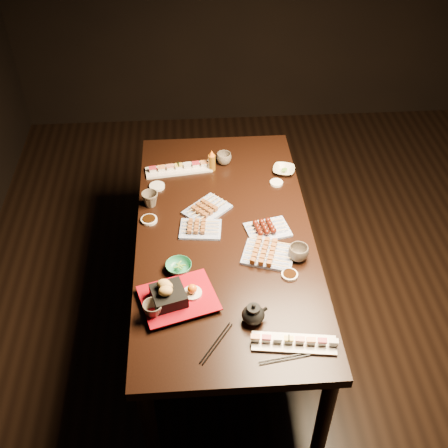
{
  "coord_description": "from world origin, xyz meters",
  "views": [
    {
      "loc": [
        -0.56,
        -2.01,
        2.69
      ],
      "look_at": [
        -0.41,
        0.16,
        0.77
      ],
      "focal_mm": 45.0,
      "sensor_mm": 36.0,
      "label": 1
    }
  ],
  "objects_px": {
    "yakitori_plate_center": "(200,226)",
    "teacup_near_left": "(153,310)",
    "yakitori_plate_right": "(269,252)",
    "condiment_bottle": "(212,160)",
    "tempura_tray": "(178,292)",
    "edamame_bowl_cream": "(284,170)",
    "dining_table": "(225,283)",
    "yakitori_plate_left": "(207,207)",
    "teapot": "(253,313)",
    "teacup_far_right": "(224,158)",
    "sushi_platter_near": "(294,341)",
    "edamame_bowl_green": "(179,267)",
    "sushi_platter_far": "(179,167)",
    "teacup_far_left": "(150,199)",
    "teacup_mid_right": "(298,253)"
  },
  "relations": [
    {
      "from": "yakitori_plate_left",
      "to": "teacup_far_right",
      "type": "bearing_deg",
      "value": 31.09
    },
    {
      "from": "condiment_bottle",
      "to": "tempura_tray",
      "type": "bearing_deg",
      "value": -101.44
    },
    {
      "from": "sushi_platter_near",
      "to": "teacup_far_left",
      "type": "distance_m",
      "value": 1.15
    },
    {
      "from": "yakitori_plate_left",
      "to": "condiment_bottle",
      "type": "height_order",
      "value": "condiment_bottle"
    },
    {
      "from": "dining_table",
      "to": "yakitori_plate_left",
      "type": "height_order",
      "value": "yakitori_plate_left"
    },
    {
      "from": "sushi_platter_near",
      "to": "condiment_bottle",
      "type": "xyz_separation_m",
      "value": [
        -0.28,
        1.27,
        0.04
      ]
    },
    {
      "from": "teacup_near_left",
      "to": "teacup_far_left",
      "type": "bearing_deg",
      "value": 92.72
    },
    {
      "from": "yakitori_plate_center",
      "to": "teacup_far_right",
      "type": "bearing_deg",
      "value": 80.76
    },
    {
      "from": "dining_table",
      "to": "condiment_bottle",
      "type": "bearing_deg",
      "value": 94.97
    },
    {
      "from": "yakitori_plate_center",
      "to": "yakitori_plate_right",
      "type": "height_order",
      "value": "yakitori_plate_right"
    },
    {
      "from": "condiment_bottle",
      "to": "teapot",
      "type": "bearing_deg",
      "value": -83.89
    },
    {
      "from": "yakitori_plate_left",
      "to": "teacup_near_left",
      "type": "xyz_separation_m",
      "value": [
        -0.27,
        -0.7,
        0.01
      ]
    },
    {
      "from": "teacup_near_left",
      "to": "teacup_far_right",
      "type": "relative_size",
      "value": 1.0
    },
    {
      "from": "yakitori_plate_center",
      "to": "condiment_bottle",
      "type": "relative_size",
      "value": 1.58
    },
    {
      "from": "teapot",
      "to": "condiment_bottle",
      "type": "bearing_deg",
      "value": 77.41
    },
    {
      "from": "sushi_platter_near",
      "to": "teapot",
      "type": "xyz_separation_m",
      "value": [
        -0.16,
        0.14,
        0.03
      ]
    },
    {
      "from": "sushi_platter_far",
      "to": "teacup_far_right",
      "type": "distance_m",
      "value": 0.27
    },
    {
      "from": "yakitori_plate_right",
      "to": "teapot",
      "type": "bearing_deg",
      "value": -88.84
    },
    {
      "from": "teacup_near_left",
      "to": "teacup_mid_right",
      "type": "height_order",
      "value": "teacup_near_left"
    },
    {
      "from": "teacup_mid_right",
      "to": "condiment_bottle",
      "type": "bearing_deg",
      "value": 116.36
    },
    {
      "from": "dining_table",
      "to": "edamame_bowl_green",
      "type": "bearing_deg",
      "value": -132.99
    },
    {
      "from": "yakitori_plate_right",
      "to": "edamame_bowl_cream",
      "type": "relative_size",
      "value": 1.94
    },
    {
      "from": "yakitori_plate_center",
      "to": "yakitori_plate_right",
      "type": "bearing_deg",
      "value": -27.3
    },
    {
      "from": "edamame_bowl_green",
      "to": "yakitori_plate_left",
      "type": "bearing_deg",
      "value": 70.13
    },
    {
      "from": "teacup_far_left",
      "to": "teapot",
      "type": "bearing_deg",
      "value": -60.32
    },
    {
      "from": "sushi_platter_near",
      "to": "teapot",
      "type": "distance_m",
      "value": 0.21
    },
    {
      "from": "teacup_mid_right",
      "to": "sushi_platter_near",
      "type": "bearing_deg",
      "value": -101.37
    },
    {
      "from": "yakitori_plate_right",
      "to": "teacup_far_right",
      "type": "relative_size",
      "value": 2.78
    },
    {
      "from": "dining_table",
      "to": "yakitori_plate_right",
      "type": "relative_size",
      "value": 7.35
    },
    {
      "from": "yakitori_plate_right",
      "to": "condiment_bottle",
      "type": "xyz_separation_m",
      "value": [
        -0.24,
        0.74,
        0.04
      ]
    },
    {
      "from": "yakitori_plate_left",
      "to": "edamame_bowl_green",
      "type": "bearing_deg",
      "value": -153.27
    },
    {
      "from": "sushi_platter_near",
      "to": "yakitori_plate_left",
      "type": "bearing_deg",
      "value": 117.74
    },
    {
      "from": "edamame_bowl_cream",
      "to": "teacup_near_left",
      "type": "distance_m",
      "value": 1.25
    },
    {
      "from": "teacup_near_left",
      "to": "teapot",
      "type": "xyz_separation_m",
      "value": [
        0.43,
        -0.05,
        0.01
      ]
    },
    {
      "from": "sushi_platter_far",
      "to": "teacup_mid_right",
      "type": "relative_size",
      "value": 3.92
    },
    {
      "from": "teacup_far_right",
      "to": "condiment_bottle",
      "type": "bearing_deg",
      "value": -141.69
    },
    {
      "from": "yakitori_plate_center",
      "to": "teacup_near_left",
      "type": "height_order",
      "value": "teacup_near_left"
    },
    {
      "from": "dining_table",
      "to": "teacup_near_left",
      "type": "bearing_deg",
      "value": -122.65
    },
    {
      "from": "teacup_near_left",
      "to": "yakitori_plate_right",
      "type": "bearing_deg",
      "value": 31.42
    },
    {
      "from": "teapot",
      "to": "sushi_platter_near",
      "type": "bearing_deg",
      "value": -60.15
    },
    {
      "from": "teacup_far_left",
      "to": "teacup_far_right",
      "type": "height_order",
      "value": "teacup_far_left"
    },
    {
      "from": "yakitori_plate_right",
      "to": "teacup_mid_right",
      "type": "xyz_separation_m",
      "value": [
        0.14,
        -0.02,
        0.01
      ]
    },
    {
      "from": "edamame_bowl_green",
      "to": "teacup_far_right",
      "type": "xyz_separation_m",
      "value": [
        0.27,
        0.86,
        0.02
      ]
    },
    {
      "from": "sushi_platter_far",
      "to": "teacup_far_right",
      "type": "bearing_deg",
      "value": -175.93
    },
    {
      "from": "dining_table",
      "to": "teacup_near_left",
      "type": "xyz_separation_m",
      "value": [
        -0.35,
        -0.52,
        0.42
      ]
    },
    {
      "from": "edamame_bowl_cream",
      "to": "teacup_far_right",
      "type": "distance_m",
      "value": 0.36
    },
    {
      "from": "teacup_mid_right",
      "to": "dining_table",
      "type": "bearing_deg",
      "value": 148.96
    },
    {
      "from": "yakitori_plate_center",
      "to": "tempura_tray",
      "type": "xyz_separation_m",
      "value": [
        -0.12,
        -0.47,
        0.03
      ]
    },
    {
      "from": "dining_table",
      "to": "edamame_bowl_cream",
      "type": "bearing_deg",
      "value": 54.22
    },
    {
      "from": "yakitori_plate_right",
      "to": "teacup_far_right",
      "type": "distance_m",
      "value": 0.82
    }
  ]
}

